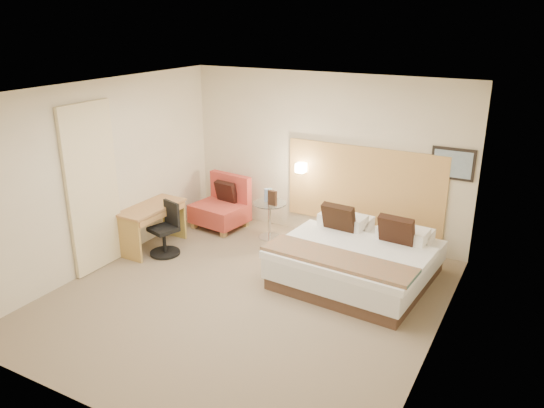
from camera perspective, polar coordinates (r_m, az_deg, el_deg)
The scene contains 20 objects.
floor at distance 7.15m, azimuth -2.78°, elevation -10.05°, with size 4.80×5.00×0.02m, color #7A6952.
ceiling at distance 6.26m, azimuth -3.20°, elevation 12.11°, with size 4.80×5.00×0.02m, color white.
wall_back at distance 8.72m, azimuth 5.68°, elevation 5.11°, with size 4.80×0.02×2.70m, color beige.
wall_front at distance 4.80m, azimuth -18.95°, elevation -8.51°, with size 4.80×0.02×2.70m, color beige.
wall_left at distance 8.05m, azimuth -17.80°, elevation 3.00°, with size 0.02×5.00×2.70m, color beige.
wall_right at distance 5.77m, azimuth 17.94°, elevation -3.53°, with size 0.02×5.00×2.70m, color beige.
headboard_panel at distance 8.56m, azimuth 9.79°, elevation 1.84°, with size 2.60×0.04×1.30m, color tan.
art_frame at distance 8.11m, azimuth 18.88°, elevation 4.12°, with size 0.62×0.03×0.47m, color black.
art_canvas at distance 8.10m, azimuth 18.85°, elevation 4.09°, with size 0.54×0.01×0.39m, color gray.
lamp_arm at distance 8.83m, azimuth 3.31°, elevation 4.01°, with size 0.02×0.02×0.12m, color white.
lamp_shade at distance 8.78m, azimuth 3.14°, elevation 3.92°, with size 0.15×0.15×0.15m, color #FFEDC6.
curtain at distance 7.89m, azimuth -18.74°, elevation 1.58°, with size 0.06×0.90×2.42m, color beige.
bottle_a at distance 8.72m, azimuth -0.63°, elevation 0.96°, with size 0.07×0.07×0.22m, color #92AEE2.
bottle_b at distance 8.73m, azimuth -0.23°, elevation 0.97°, with size 0.07×0.07×0.22m, color #8CC1D9.
menu_folder at distance 8.56m, azimuth 0.04°, elevation 0.66°, with size 0.14×0.06×0.24m, color #311E14.
bed at distance 7.53m, azimuth 9.17°, elevation -5.86°, with size 2.12×2.08×0.97m.
lounge_chair at distance 9.32m, azimuth -5.38°, elevation -0.30°, with size 0.95×0.85×0.90m.
side_table at distance 8.79m, azimuth -0.25°, elevation -1.56°, with size 0.60×0.60×0.62m.
desk at distance 8.54m, azimuth -12.73°, elevation -1.18°, with size 0.54×1.14×0.71m.
desk_chair at distance 8.37m, azimuth -11.32°, elevation -3.12°, with size 0.58×0.58×0.82m.
Camera 1 is at (3.26, -5.28, 3.53)m, focal length 35.00 mm.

